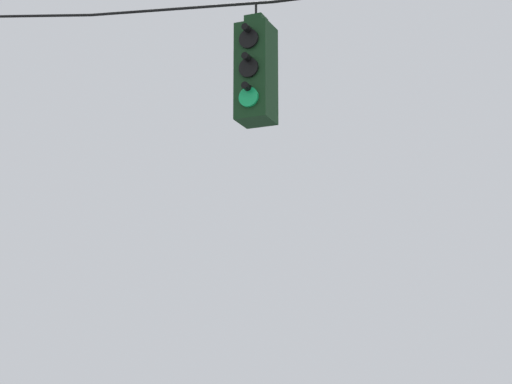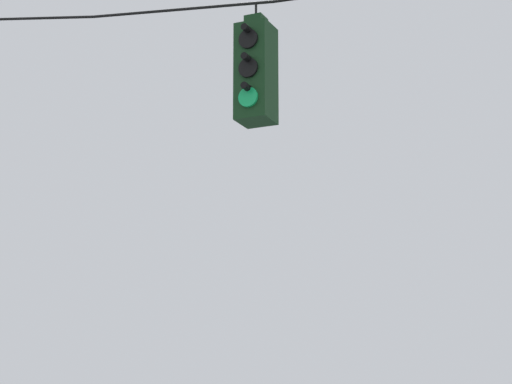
% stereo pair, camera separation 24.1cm
% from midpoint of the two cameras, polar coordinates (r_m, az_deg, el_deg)
% --- Properties ---
extents(traffic_light_near_left_pole, '(0.34, 0.46, 1.26)m').
position_cam_midpoint_polar(traffic_light_near_left_pole, '(9.96, 0.68, 6.88)').
color(traffic_light_near_left_pole, '#143819').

